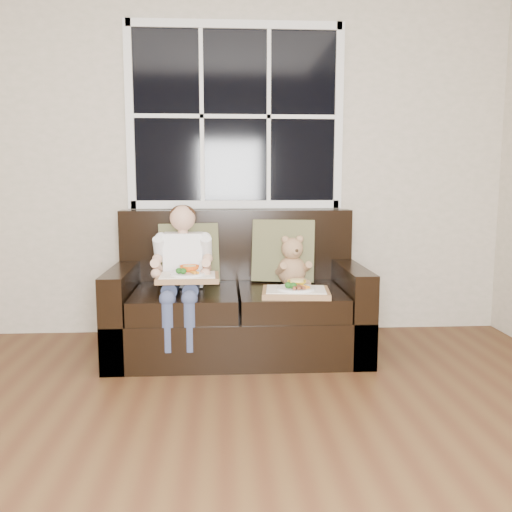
{
  "coord_description": "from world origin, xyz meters",
  "views": [
    {
      "loc": [
        0.08,
        -1.67,
        1.18
      ],
      "look_at": [
        0.29,
        1.85,
        0.68
      ],
      "focal_mm": 38.0,
      "sensor_mm": 36.0,
      "label": 1
    }
  ],
  "objects": [
    {
      "name": "tray_left",
      "position": [
        -0.15,
        1.74,
        0.57
      ],
      "size": [
        0.4,
        0.31,
        0.09
      ],
      "rotation": [
        0.0,
        0.0,
        0.03
      ],
      "color": "#A36C49",
      "rests_on": "child"
    },
    {
      "name": "teddy_bear",
      "position": [
        0.56,
        2.06,
        0.59
      ],
      "size": [
        0.24,
        0.29,
        0.36
      ],
      "rotation": [
        0.0,
        0.0,
        0.22
      ],
      "color": "tan",
      "rests_on": "loveseat"
    },
    {
      "name": "child",
      "position": [
        -0.2,
        1.9,
        0.64
      ],
      "size": [
        0.38,
        0.6,
        0.87
      ],
      "color": "white",
      "rests_on": "loveseat"
    },
    {
      "name": "pillow_left",
      "position": [
        -0.17,
        2.17,
        0.66
      ],
      "size": [
        0.44,
        0.25,
        0.43
      ],
      "rotation": [
        -0.21,
        0.0,
        0.15
      ],
      "color": "brown",
      "rests_on": "loveseat"
    },
    {
      "name": "tray_right",
      "position": [
        0.53,
        1.69,
        0.48
      ],
      "size": [
        0.45,
        0.36,
        0.1
      ],
      "rotation": [
        0.0,
        0.0,
        -0.1
      ],
      "color": "#A36C49",
      "rests_on": "loveseat"
    },
    {
      "name": "room_walls",
      "position": [
        0.0,
        0.0,
        1.59
      ],
      "size": [
        4.52,
        5.02,
        2.71
      ],
      "color": "beige",
      "rests_on": "ground"
    },
    {
      "name": "window_back",
      "position": [
        0.17,
        2.48,
        1.65
      ],
      "size": [
        1.62,
        0.04,
        1.37
      ],
      "color": "black",
      "rests_on": "room_walls"
    },
    {
      "name": "loveseat",
      "position": [
        0.17,
        2.02,
        0.31
      ],
      "size": [
        1.7,
        0.92,
        0.96
      ],
      "color": "black",
      "rests_on": "ground"
    },
    {
      "name": "pillow_right",
      "position": [
        0.51,
        2.17,
        0.67
      ],
      "size": [
        0.47,
        0.28,
        0.46
      ],
      "rotation": [
        -0.21,
        0.0,
        -0.19
      ],
      "color": "brown",
      "rests_on": "loveseat"
    }
  ]
}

